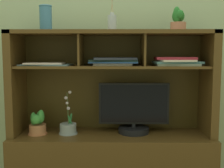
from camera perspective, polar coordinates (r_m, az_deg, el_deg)
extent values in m
cube|color=#9DB082|center=(2.61, 0.09, 9.58)|extent=(6.00, 0.02, 2.80)
cube|color=#4C3415|center=(2.52, 0.00, -16.07)|extent=(1.62, 0.51, 0.58)
cube|color=#4C3415|center=(2.48, -18.40, 0.21)|extent=(0.06, 0.38, 0.84)
cube|color=#4C3415|center=(2.46, 18.56, 0.16)|extent=(0.06, 0.38, 0.84)
cube|color=#3B2C0E|center=(2.52, 0.06, 0.31)|extent=(1.56, 0.02, 0.81)
cube|color=#4C3415|center=(2.33, 0.00, 10.08)|extent=(1.62, 0.38, 0.03)
cube|color=#4C3415|center=(2.33, 0.00, 3.47)|extent=(1.50, 0.35, 0.02)
cube|color=#4C3415|center=(2.34, -6.18, 6.68)|extent=(0.02, 0.33, 0.24)
cube|color=#4C3415|center=(2.34, 6.20, 6.68)|extent=(0.02, 0.33, 0.24)
cylinder|color=black|center=(2.43, 4.31, -9.03)|extent=(0.25, 0.25, 0.05)
cylinder|color=black|center=(2.42, 4.32, -8.16)|extent=(0.04, 0.04, 0.03)
cube|color=black|center=(2.38, 4.35, -3.86)|extent=(0.58, 0.03, 0.34)
cube|color=black|center=(2.37, 4.38, -3.92)|extent=(0.55, 0.00, 0.31)
cylinder|color=#8C9698|center=(2.42, -8.68, -8.72)|extent=(0.13, 0.13, 0.08)
cylinder|color=#8C9698|center=(2.43, -8.67, -9.59)|extent=(0.15, 0.15, 0.01)
cylinder|color=#4C6B38|center=(2.38, -8.75, -4.76)|extent=(0.02, 0.03, 0.26)
sphere|color=silver|center=(2.38, -8.62, -4.78)|extent=(0.03, 0.03, 0.03)
sphere|color=silver|center=(2.37, -8.89, -3.75)|extent=(0.02, 0.02, 0.02)
sphere|color=silver|center=(2.37, -9.10, -2.72)|extent=(0.03, 0.03, 0.03)
sphere|color=silver|center=(2.38, -8.37, -1.64)|extent=(0.03, 0.03, 0.03)
ellipsoid|color=#348447|center=(2.39, -8.33, -7.12)|extent=(0.05, 0.06, 0.10)
ellipsoid|color=#348447|center=(2.41, -8.26, -7.01)|extent=(0.05, 0.07, 0.13)
cylinder|color=#BA7248|center=(2.46, -14.51, -8.66)|extent=(0.14, 0.14, 0.08)
cylinder|color=#BA7248|center=(2.47, -14.49, -9.47)|extent=(0.16, 0.16, 0.01)
ellipsoid|color=green|center=(2.42, -13.88, -6.24)|extent=(0.06, 0.07, 0.11)
ellipsoid|color=green|center=(2.47, -14.18, -6.52)|extent=(0.06, 0.07, 0.11)
ellipsoid|color=green|center=(2.45, -15.26, -6.66)|extent=(0.05, 0.04, 0.11)
ellipsoid|color=green|center=(2.40, -14.81, -6.76)|extent=(0.08, 0.05, 0.08)
cube|color=slate|center=(2.33, 12.65, 3.77)|extent=(0.33, 0.23, 0.02)
cube|color=#426B6C|center=(2.33, 12.76, 4.19)|extent=(0.38, 0.23, 0.02)
cube|color=beige|center=(2.32, 12.36, 4.57)|extent=(0.29, 0.29, 0.01)
cube|color=#A32635|center=(2.33, 12.39, 4.98)|extent=(0.32, 0.17, 0.02)
cube|color=beige|center=(2.36, 0.29, 3.99)|extent=(0.32, 0.25, 0.02)
cube|color=#274C88|center=(2.35, 0.41, 4.34)|extent=(0.40, 0.28, 0.01)
cube|color=#2A4137|center=(2.35, 0.31, 4.67)|extent=(0.40, 0.22, 0.02)
cube|color=#2E3343|center=(2.35, 0.46, 5.07)|extent=(0.36, 0.28, 0.02)
cube|color=slate|center=(2.35, -12.88, 3.73)|extent=(0.41, 0.24, 0.01)
cube|color=beige|center=(2.34, -13.15, 4.01)|extent=(0.30, 0.19, 0.01)
cylinder|color=#ABB2B3|center=(2.36, 0.01, 11.94)|extent=(0.07, 0.07, 0.13)
cylinder|color=#ABB2B3|center=(2.37, 0.01, 13.71)|extent=(0.03, 0.03, 0.02)
cylinder|color=tan|center=(2.38, 0.11, 15.78)|extent=(0.00, 0.04, 0.19)
cylinder|color=tan|center=(2.38, 0.01, 15.76)|extent=(0.03, 0.00, 0.19)
cylinder|color=tan|center=(2.38, -0.09, 15.78)|extent=(0.00, 0.04, 0.19)
cylinder|color=tan|center=(2.38, 0.01, 15.79)|extent=(0.03, 0.00, 0.19)
cylinder|color=#B16D4F|center=(2.40, 12.95, 11.01)|extent=(0.12, 0.12, 0.07)
cylinder|color=#B16D4F|center=(2.40, 12.93, 10.27)|extent=(0.14, 0.14, 0.01)
ellipsoid|color=#236924|center=(2.42, 13.55, 12.90)|extent=(0.05, 0.06, 0.07)
ellipsoid|color=#236924|center=(2.43, 12.99, 12.72)|extent=(0.07, 0.07, 0.11)
ellipsoid|color=#236924|center=(2.41, 12.47, 12.97)|extent=(0.05, 0.07, 0.09)
ellipsoid|color=#236924|center=(2.40, 12.66, 13.19)|extent=(0.06, 0.05, 0.13)
ellipsoid|color=#236924|center=(2.38, 13.31, 13.26)|extent=(0.06, 0.04, 0.07)
cylinder|color=teal|center=(2.40, -13.00, 12.42)|extent=(0.10, 0.10, 0.19)
torus|color=teal|center=(2.42, -13.06, 14.81)|extent=(0.10, 0.10, 0.01)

